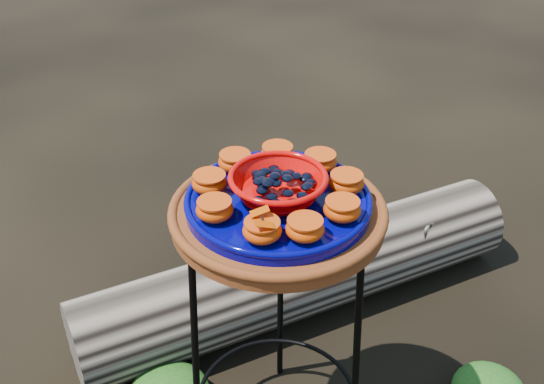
{
  "coord_description": "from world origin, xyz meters",
  "views": [
    {
      "loc": [
        0.04,
        -1.16,
        1.54
      ],
      "look_at": [
        -0.01,
        0.0,
        0.78
      ],
      "focal_mm": 45.0,
      "sensor_mm": 36.0,
      "label": 1
    }
  ],
  "objects_px": {
    "plant_stand": "(277,341)",
    "terracotta_saucer": "(278,215)",
    "red_bowl": "(278,187)",
    "cobalt_plate": "(278,203)",
    "driftwood_log": "(300,274)"
  },
  "relations": [
    {
      "from": "plant_stand",
      "to": "cobalt_plate",
      "type": "height_order",
      "value": "cobalt_plate"
    },
    {
      "from": "plant_stand",
      "to": "red_bowl",
      "type": "relative_size",
      "value": 3.67
    },
    {
      "from": "red_bowl",
      "to": "driftwood_log",
      "type": "relative_size",
      "value": 0.13
    },
    {
      "from": "terracotta_saucer",
      "to": "cobalt_plate",
      "type": "relative_size",
      "value": 1.17
    },
    {
      "from": "plant_stand",
      "to": "red_bowl",
      "type": "distance_m",
      "value": 0.44
    },
    {
      "from": "cobalt_plate",
      "to": "red_bowl",
      "type": "bearing_deg",
      "value": 0.0
    },
    {
      "from": "red_bowl",
      "to": "driftwood_log",
      "type": "distance_m",
      "value": 0.83
    },
    {
      "from": "cobalt_plate",
      "to": "terracotta_saucer",
      "type": "bearing_deg",
      "value": 0.0
    },
    {
      "from": "plant_stand",
      "to": "driftwood_log",
      "type": "height_order",
      "value": "plant_stand"
    },
    {
      "from": "terracotta_saucer",
      "to": "driftwood_log",
      "type": "height_order",
      "value": "terracotta_saucer"
    },
    {
      "from": "red_bowl",
      "to": "cobalt_plate",
      "type": "bearing_deg",
      "value": 0.0
    },
    {
      "from": "plant_stand",
      "to": "terracotta_saucer",
      "type": "xyz_separation_m",
      "value": [
        0.0,
        0.0,
        0.37
      ]
    },
    {
      "from": "red_bowl",
      "to": "plant_stand",
      "type": "bearing_deg",
      "value": 0.0
    },
    {
      "from": "terracotta_saucer",
      "to": "driftwood_log",
      "type": "bearing_deg",
      "value": 84.14
    },
    {
      "from": "cobalt_plate",
      "to": "red_bowl",
      "type": "height_order",
      "value": "red_bowl"
    }
  ]
}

